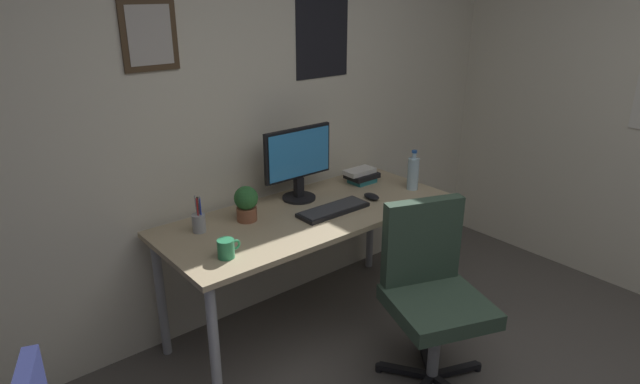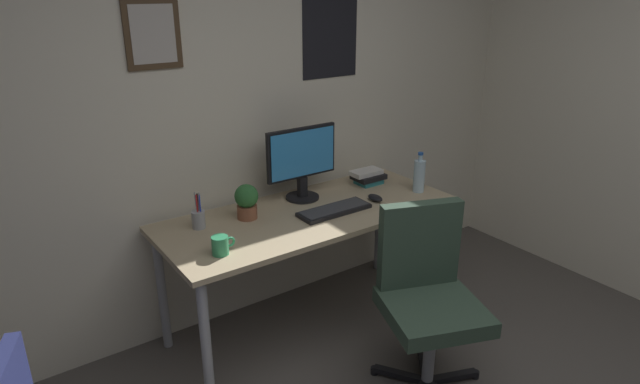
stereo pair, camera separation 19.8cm
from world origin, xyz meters
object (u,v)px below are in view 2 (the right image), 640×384
object	(u,v)px
monitor	(302,160)
keyboard	(334,210)
water_bottle	(419,175)
book_stack_left	(368,177)
computer_mouse	(375,198)
potted_plant	(247,200)
pen_cup	(198,218)
coffee_mug_near	(221,245)
office_chair	(427,291)

from	to	relation	value
monitor	keyboard	world-z (taller)	monitor
water_bottle	book_stack_left	size ratio (longest dim) A/B	1.16
keyboard	water_bottle	world-z (taller)	water_bottle
computer_mouse	potted_plant	bearing A→B (deg)	164.01
pen_cup	water_bottle	bearing A→B (deg)	-11.92
pen_cup	book_stack_left	distance (m)	1.17
monitor	coffee_mug_near	world-z (taller)	monitor
computer_mouse	pen_cup	xyz separation A→B (m)	(-1.01, 0.24, 0.04)
keyboard	computer_mouse	bearing A→B (deg)	-0.59
computer_mouse	potted_plant	world-z (taller)	potted_plant
computer_mouse	book_stack_left	xyz separation A→B (m)	(0.16, 0.26, 0.03)
potted_plant	pen_cup	distance (m)	0.28
potted_plant	book_stack_left	distance (m)	0.90
book_stack_left	computer_mouse	bearing A→B (deg)	-121.68
keyboard	book_stack_left	xyz separation A→B (m)	(0.46, 0.25, 0.03)
book_stack_left	keyboard	bearing A→B (deg)	-150.98
computer_mouse	water_bottle	bearing A→B (deg)	-6.42
potted_plant	pen_cup	xyz separation A→B (m)	(-0.27, 0.03, -0.05)
coffee_mug_near	water_bottle	bearing A→B (deg)	2.38
office_chair	water_bottle	world-z (taller)	water_bottle
office_chair	keyboard	size ratio (longest dim) A/B	2.21
water_bottle	potted_plant	distance (m)	1.09
monitor	coffee_mug_near	distance (m)	0.83
monitor	book_stack_left	bearing A→B (deg)	-3.21
monitor	computer_mouse	size ratio (longest dim) A/B	4.18
keyboard	potted_plant	size ratio (longest dim) A/B	2.21
potted_plant	book_stack_left	bearing A→B (deg)	2.90
potted_plant	book_stack_left	xyz separation A→B (m)	(0.90, 0.05, -0.06)
office_chair	computer_mouse	size ratio (longest dim) A/B	8.64
computer_mouse	water_bottle	size ratio (longest dim) A/B	0.44
keyboard	coffee_mug_near	size ratio (longest dim) A/B	3.62
office_chair	keyboard	world-z (taller)	office_chair
office_chair	water_bottle	distance (m)	0.87
coffee_mug_near	pen_cup	bearing A→B (deg)	84.16
water_bottle	book_stack_left	distance (m)	0.34
computer_mouse	coffee_mug_near	xyz separation A→B (m)	(-1.04, -0.09, 0.03)
monitor	keyboard	xyz separation A→B (m)	(0.03, -0.28, -0.23)
monitor	computer_mouse	xyz separation A→B (m)	(0.33, -0.29, -0.22)
coffee_mug_near	pen_cup	size ratio (longest dim) A/B	0.59
office_chair	pen_cup	bearing A→B (deg)	131.77
book_stack_left	monitor	bearing A→B (deg)	176.79
computer_mouse	coffee_mug_near	world-z (taller)	coffee_mug_near
water_bottle	coffee_mug_near	distance (m)	1.37
monitor	pen_cup	xyz separation A→B (m)	(-0.68, -0.04, -0.19)
keyboard	pen_cup	size ratio (longest dim) A/B	2.15
keyboard	office_chair	bearing A→B (deg)	-82.20
pen_cup	coffee_mug_near	bearing A→B (deg)	-95.84
office_chair	potted_plant	size ratio (longest dim) A/B	4.87
keyboard	pen_cup	bearing A→B (deg)	161.20
monitor	pen_cup	world-z (taller)	monitor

